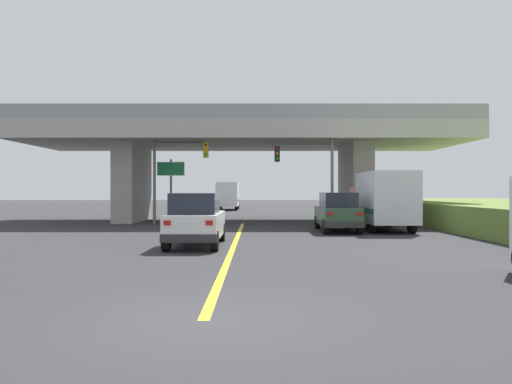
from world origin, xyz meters
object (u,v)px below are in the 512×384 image
(box_truck, at_px, (381,200))
(traffic_signal_farside, at_px, (171,165))
(suv_crossing, at_px, (335,212))
(semi_truck_distant, at_px, (226,195))
(suv_lead, at_px, (194,220))
(highway_sign, at_px, (169,176))
(traffic_signal_nearside, at_px, (310,168))

(box_truck, relative_size, traffic_signal_farside, 1.10)
(suv_crossing, relative_size, box_truck, 0.74)
(suv_crossing, relative_size, semi_truck_distant, 0.71)
(suv_lead, height_order, highway_sign, highway_sign)
(suv_crossing, height_order, traffic_signal_nearside, traffic_signal_nearside)
(suv_lead, bearing_deg, semi_truck_distant, 91.32)
(box_truck, relative_size, highway_sign, 1.56)
(box_truck, xyz_separation_m, traffic_signal_nearside, (-3.34, 3.94, 1.91))
(suv_crossing, bearing_deg, semi_truck_distant, 104.37)
(traffic_signal_nearside, height_order, semi_truck_distant, traffic_signal_nearside)
(highway_sign, height_order, semi_truck_distant, highway_sign)
(suv_lead, bearing_deg, traffic_signal_nearside, 63.77)
(traffic_signal_nearside, bearing_deg, semi_truck_distant, 104.77)
(traffic_signal_farside, bearing_deg, traffic_signal_nearside, -4.30)
(suv_lead, distance_m, semi_truck_distant, 36.48)
(traffic_signal_farside, bearing_deg, highway_sign, 107.54)
(traffic_signal_nearside, height_order, traffic_signal_farside, traffic_signal_farside)
(suv_lead, xyz_separation_m, suv_crossing, (6.49, 6.80, 0.00))
(suv_lead, xyz_separation_m, highway_sign, (-3.19, 12.94, 2.05))
(traffic_signal_nearside, bearing_deg, suv_crossing, -80.80)
(box_truck, bearing_deg, traffic_signal_nearside, 130.23)
(traffic_signal_nearside, xyz_separation_m, semi_truck_distant, (-6.56, 24.87, -1.93))
(suv_lead, bearing_deg, suv_crossing, 46.31)
(suv_crossing, bearing_deg, suv_lead, -133.20)
(suv_crossing, distance_m, semi_truck_distant, 30.57)
(suv_crossing, xyz_separation_m, traffic_signal_nearside, (-0.78, 4.80, 2.52))
(traffic_signal_farside, relative_size, highway_sign, 1.42)
(suv_crossing, bearing_deg, box_truck, 18.95)
(highway_sign, relative_size, semi_truck_distant, 0.61)
(traffic_signal_farside, bearing_deg, semi_truck_distant, 84.99)
(semi_truck_distant, bearing_deg, traffic_signal_nearside, -75.23)
(suv_crossing, xyz_separation_m, semi_truck_distant, (-7.33, 29.67, 0.58))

